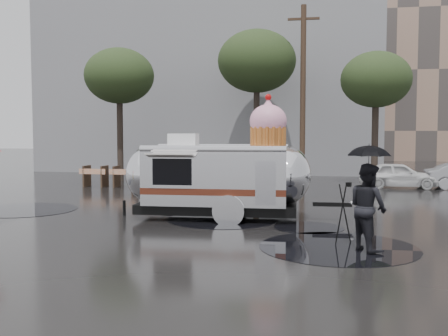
# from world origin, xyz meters

# --- Properties ---
(ground) EXTENTS (120.00, 120.00, 0.00)m
(ground) POSITION_xyz_m (0.00, 0.00, 0.00)
(ground) COLOR black
(ground) RESTS_ON ground
(puddles) EXTENTS (13.62, 8.27, 0.01)m
(puddles) POSITION_xyz_m (-0.25, 1.51, 0.01)
(puddles) COLOR black
(puddles) RESTS_ON ground
(grey_building) EXTENTS (22.00, 12.00, 13.00)m
(grey_building) POSITION_xyz_m (-4.00, 24.00, 6.50)
(grey_building) COLOR slate
(grey_building) RESTS_ON ground
(utility_pole) EXTENTS (1.60, 0.28, 9.00)m
(utility_pole) POSITION_xyz_m (2.50, 14.00, 4.62)
(utility_pole) COLOR #473323
(utility_pole) RESTS_ON ground
(tree_left) EXTENTS (3.64, 3.64, 6.95)m
(tree_left) POSITION_xyz_m (-7.00, 13.00, 5.48)
(tree_left) COLOR #382D26
(tree_left) RESTS_ON ground
(tree_mid) EXTENTS (4.20, 4.20, 8.03)m
(tree_mid) POSITION_xyz_m (0.00, 15.00, 6.34)
(tree_mid) COLOR #382D26
(tree_mid) RESTS_ON ground
(tree_right) EXTENTS (3.36, 3.36, 6.42)m
(tree_right) POSITION_xyz_m (6.00, 13.00, 5.06)
(tree_right) COLOR #382D26
(tree_right) RESTS_ON ground
(barricade_row) EXTENTS (4.30, 0.80, 1.00)m
(barricade_row) POSITION_xyz_m (-5.55, 9.96, 0.52)
(barricade_row) COLOR #473323
(barricade_row) RESTS_ON ground
(airstream_trailer) EXTENTS (7.05, 2.85, 3.79)m
(airstream_trailer) POSITION_xyz_m (0.49, 2.24, 1.33)
(airstream_trailer) COLOR silver
(airstream_trailer) RESTS_ON ground
(person_right) EXTENTS (0.93, 1.06, 1.93)m
(person_right) POSITION_xyz_m (4.50, -1.44, 0.96)
(person_right) COLOR black
(person_right) RESTS_ON ground
(umbrella_black) EXTENTS (1.18, 1.18, 2.35)m
(umbrella_black) POSITION_xyz_m (4.50, -1.44, 1.95)
(umbrella_black) COLOR black
(umbrella_black) RESTS_ON ground
(tripod) EXTENTS (0.59, 0.59, 1.46)m
(tripod) POSITION_xyz_m (4.11, -0.94, 0.86)
(tripod) COLOR black
(tripod) RESTS_ON ground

